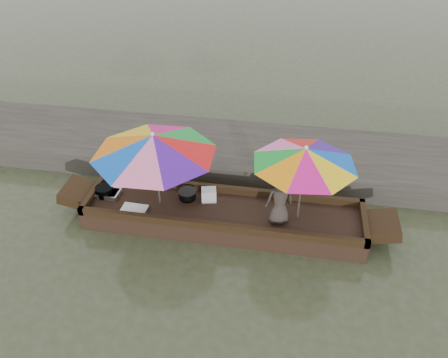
% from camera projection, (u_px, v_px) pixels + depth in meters
% --- Properties ---
extents(water, '(80.00, 80.00, 0.00)m').
position_uv_depth(water, '(223.00, 224.00, 8.39)').
color(water, '#333C1F').
rests_on(water, ground).
extents(dock, '(22.00, 2.20, 0.50)m').
position_uv_depth(dock, '(239.00, 153.00, 10.00)').
color(dock, '#2D2B26').
rests_on(dock, ground).
extents(boat_hull, '(5.23, 1.20, 0.35)m').
position_uv_depth(boat_hull, '(223.00, 217.00, 8.29)').
color(boat_hull, black).
rests_on(boat_hull, water).
extents(cooking_pot, '(0.35, 0.35, 0.18)m').
position_uv_depth(cooking_pot, '(105.00, 191.00, 8.52)').
color(cooking_pot, black).
rests_on(cooking_pot, boat_hull).
extents(tray_crayfish, '(0.49, 0.35, 0.09)m').
position_uv_depth(tray_crayfish, '(107.00, 193.00, 8.54)').
color(tray_crayfish, silver).
rests_on(tray_crayfish, boat_hull).
extents(tray_scallop, '(0.50, 0.35, 0.06)m').
position_uv_depth(tray_scallop, '(134.00, 210.00, 8.14)').
color(tray_scallop, silver).
rests_on(tray_scallop, boat_hull).
extents(charcoal_grill, '(0.33, 0.33, 0.16)m').
position_uv_depth(charcoal_grill, '(187.00, 195.00, 8.44)').
color(charcoal_grill, black).
rests_on(charcoal_grill, boat_hull).
extents(supply_bag, '(0.32, 0.28, 0.26)m').
position_uv_depth(supply_bag, '(209.00, 195.00, 8.35)').
color(supply_bag, silver).
rests_on(supply_bag, boat_hull).
extents(vendor, '(0.57, 0.47, 1.01)m').
position_uv_depth(vendor, '(280.00, 200.00, 7.63)').
color(vendor, '#382F2B').
rests_on(vendor, boat_hull).
extents(umbrella_bow, '(2.98, 2.98, 1.55)m').
position_uv_depth(umbrella_bow, '(156.00, 170.00, 7.90)').
color(umbrella_bow, green).
rests_on(umbrella_bow, boat_hull).
extents(umbrella_stern, '(2.23, 2.23, 1.55)m').
position_uv_depth(umbrella_stern, '(301.00, 184.00, 7.54)').
color(umbrella_stern, blue).
rests_on(umbrella_stern, boat_hull).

